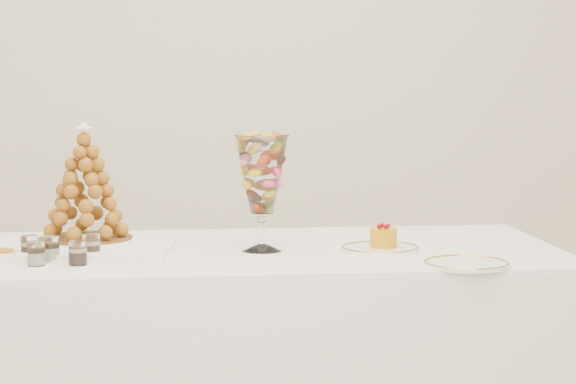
{
  "coord_description": "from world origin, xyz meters",
  "views": [
    {
      "loc": [
        -0.1,
        -2.85,
        1.3
      ],
      "look_at": [
        0.12,
        0.22,
        0.96
      ],
      "focal_mm": 70.0,
      "sensor_mm": 36.0,
      "label": 1
    }
  ],
  "objects": [
    {
      "name": "verrine_b",
      "position": [
        -0.53,
        0.14,
        0.82
      ],
      "size": [
        0.05,
        0.05,
        0.07
      ],
      "primitive_type": "cylinder",
      "rotation": [
        0.0,
        0.0,
        -0.09
      ],
      "color": "white",
      "rests_on": "buffet_table"
    },
    {
      "name": "verrine_d",
      "position": [
        -0.55,
        0.08,
        0.82
      ],
      "size": [
        0.05,
        0.05,
        0.06
      ],
      "primitive_type": "cylinder",
      "rotation": [
        0.0,
        0.0,
        -0.1
      ],
      "color": "white",
      "rests_on": "buffet_table"
    },
    {
      "name": "croquembouche",
      "position": [
        -0.46,
        0.42,
        0.97
      ],
      "size": [
        0.27,
        0.27,
        0.34
      ],
      "rotation": [
        0.0,
        0.0,
        0.01
      ],
      "color": "brown",
      "rests_on": "lace_tray"
    },
    {
      "name": "lace_tray",
      "position": [
        -0.48,
        0.33,
        0.8
      ],
      "size": [
        0.57,
        0.45,
        0.02
      ],
      "primitive_type": "cube",
      "rotation": [
        0.0,
        0.0,
        -0.08
      ],
      "color": "white",
      "rests_on": "buffet_table"
    },
    {
      "name": "verrine_e",
      "position": [
        -0.45,
        0.08,
        0.82
      ],
      "size": [
        0.06,
        0.06,
        0.06
      ],
      "primitive_type": "cylinder",
      "rotation": [
        0.0,
        0.0,
        0.24
      ],
      "color": "white",
      "rests_on": "buffet_table"
    },
    {
      "name": "verrine_a",
      "position": [
        -0.59,
        0.2,
        0.82
      ],
      "size": [
        0.06,
        0.06,
        0.06
      ],
      "primitive_type": "cylinder",
      "rotation": [
        0.0,
        0.0,
        0.33
      ],
      "color": "white",
      "rests_on": "buffet_table"
    },
    {
      "name": "cake_plate",
      "position": [
        0.38,
        0.25,
        0.79
      ],
      "size": [
        0.22,
        0.22,
        0.01
      ],
      "primitive_type": "cylinder",
      "color": "white",
      "rests_on": "buffet_table"
    },
    {
      "name": "mousse_cake",
      "position": [
        0.39,
        0.25,
        0.83
      ],
      "size": [
        0.08,
        0.08,
        0.07
      ],
      "color": "#C58809",
      "rests_on": "cake_plate"
    },
    {
      "name": "verrine_c",
      "position": [
        -0.42,
        0.2,
        0.82
      ],
      "size": [
        0.05,
        0.05,
        0.06
      ],
      "primitive_type": "cylinder",
      "rotation": [
        0.0,
        0.0,
        -0.03
      ],
      "color": "white",
      "rests_on": "buffet_table"
    },
    {
      "name": "macaron_vase",
      "position": [
        0.05,
        0.28,
        1.0
      ],
      "size": [
        0.15,
        0.15,
        0.33
      ],
      "color": "white",
      "rests_on": "buffet_table"
    },
    {
      "name": "spare_plate",
      "position": [
        0.57,
        -0.01,
        0.79
      ],
      "size": [
        0.23,
        0.23,
        0.01
      ],
      "primitive_type": "cylinder",
      "color": "white",
      "rests_on": "buffet_table"
    }
  ]
}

